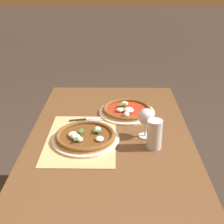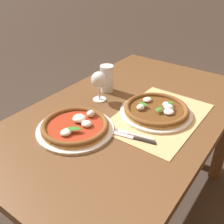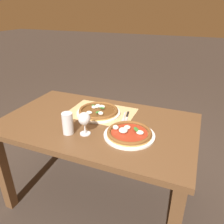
{
  "view_description": "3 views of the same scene",
  "coord_description": "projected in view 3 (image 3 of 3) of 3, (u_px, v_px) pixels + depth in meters",
  "views": [
    {
      "loc": [
        1.4,
        0.03,
        1.54
      ],
      "look_at": [
        -0.14,
        0.01,
        0.81
      ],
      "focal_mm": 50.0,
      "sensor_mm": 36.0,
      "label": 1
    },
    {
      "loc": [
        -0.92,
        -0.57,
        1.39
      ],
      "look_at": [
        -0.16,
        -0.02,
        0.82
      ],
      "focal_mm": 42.0,
      "sensor_mm": 36.0,
      "label": 2
    },
    {
      "loc": [
        -0.63,
        1.25,
        1.49
      ],
      "look_at": [
        -0.09,
        -0.07,
        0.8
      ],
      "focal_mm": 35.0,
      "sensor_mm": 36.0,
      "label": 3
    }
  ],
  "objects": [
    {
      "name": "paper_placemat",
      "position": [
        101.0,
        113.0,
        1.71
      ],
      "size": [
        0.51,
        0.35,
        0.0
      ],
      "primitive_type": "cube",
      "color": "tan",
      "rests_on": "dining_table"
    },
    {
      "name": "knife",
      "position": [
        127.0,
        118.0,
        1.62
      ],
      "size": [
        0.06,
        0.21,
        0.01
      ],
      "color": "black",
      "rests_on": "paper_placemat"
    },
    {
      "name": "pizza_far",
      "position": [
        129.0,
        133.0,
        1.4
      ],
      "size": [
        0.33,
        0.33,
        0.05
      ],
      "color": "silver",
      "rests_on": "dining_table"
    },
    {
      "name": "dining_table",
      "position": [
        98.0,
        134.0,
        1.62
      ],
      "size": [
        1.39,
        0.84,
        0.74
      ],
      "color": "brown",
      "rests_on": "ground"
    },
    {
      "name": "wine_glass",
      "position": [
        85.0,
        120.0,
        1.38
      ],
      "size": [
        0.08,
        0.08,
        0.16
      ],
      "color": "silver",
      "rests_on": "dining_table"
    },
    {
      "name": "ground_plane",
      "position": [
        100.0,
        196.0,
        1.9
      ],
      "size": [
        24.0,
        24.0,
        0.0
      ],
      "primitive_type": "plane",
      "color": "#382D26"
    },
    {
      "name": "pint_glass",
      "position": [
        68.0,
        124.0,
        1.41
      ],
      "size": [
        0.07,
        0.07,
        0.15
      ],
      "color": "silver",
      "rests_on": "dining_table"
    },
    {
      "name": "pizza_near",
      "position": [
        98.0,
        111.0,
        1.69
      ],
      "size": [
        0.34,
        0.34,
        0.05
      ],
      "color": "silver",
      "rests_on": "paper_placemat"
    },
    {
      "name": "fork",
      "position": [
        124.0,
        118.0,
        1.62
      ],
      "size": [
        0.06,
        0.2,
        0.0
      ],
      "color": "#B7B7BC",
      "rests_on": "paper_placemat"
    }
  ]
}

